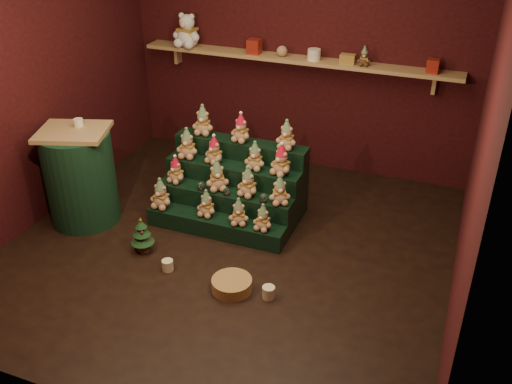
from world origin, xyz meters
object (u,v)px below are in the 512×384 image
at_px(wicker_basket, 232,285).
at_px(white_bear, 187,26).
at_px(riser_tier_front, 216,226).
at_px(mug_left, 168,265).
at_px(mug_right, 269,292).
at_px(brown_bear, 364,56).
at_px(side_table, 80,176).
at_px(snow_globe_a, 201,186).
at_px(snow_globe_b, 226,191).
at_px(snow_globe_c, 263,198).
at_px(mini_christmas_tree, 142,235).

xyz_separation_m(wicker_basket, white_bear, (-1.57, 2.41, 1.51)).
xyz_separation_m(riser_tier_front, mug_left, (-0.15, -0.69, -0.04)).
height_order(riser_tier_front, mug_left, riser_tier_front).
bearing_deg(mug_left, mug_right, -1.72).
xyz_separation_m(mug_left, mug_right, (0.96, -0.03, 0.00)).
distance_m(mug_right, brown_bear, 2.76).
relative_size(side_table, mug_left, 9.75).
bearing_deg(wicker_basket, riser_tier_front, 123.71).
distance_m(snow_globe_a, brown_bear, 2.18).
distance_m(riser_tier_front, white_bear, 2.48).
bearing_deg(snow_globe_b, brown_bear, 58.45).
xyz_separation_m(snow_globe_b, mug_left, (-0.20, -0.85, -0.35)).
bearing_deg(mug_right, brown_bear, 86.04).
bearing_deg(white_bear, mug_right, -46.60).
distance_m(snow_globe_a, snow_globe_c, 0.66).
bearing_deg(brown_bear, snow_globe_c, -118.12).
xyz_separation_m(snow_globe_c, mug_left, (-0.58, -0.85, -0.36)).
relative_size(mini_christmas_tree, white_bear, 0.76).
relative_size(snow_globe_a, side_table, 0.09).
bearing_deg(mug_right, side_table, 167.07).
height_order(snow_globe_a, mug_left, snow_globe_a).
distance_m(wicker_basket, brown_bear, 2.81).
distance_m(snow_globe_c, white_bear, 2.43).
xyz_separation_m(snow_globe_b, brown_bear, (0.93, 1.51, 1.02)).
relative_size(mug_right, wicker_basket, 0.31).
bearing_deg(mini_christmas_tree, wicker_basket, -12.86).
bearing_deg(brown_bear, mini_christmas_tree, -132.51).
height_order(mini_christmas_tree, mug_right, mini_christmas_tree).
xyz_separation_m(riser_tier_front, white_bear, (-1.08, 1.67, 1.47)).
bearing_deg(wicker_basket, snow_globe_c, 93.68).
xyz_separation_m(snow_globe_a, mug_left, (0.07, -0.85, -0.36)).
bearing_deg(mini_christmas_tree, snow_globe_b, 50.23).
xyz_separation_m(riser_tier_front, snow_globe_b, (0.05, 0.16, 0.31)).
bearing_deg(riser_tier_front, mug_right, -41.39).
height_order(snow_globe_b, white_bear, white_bear).
relative_size(snow_globe_c, wicker_basket, 0.27).
relative_size(riser_tier_front, snow_globe_b, 17.20).
relative_size(snow_globe_b, mug_right, 0.76).
xyz_separation_m(riser_tier_front, wicker_basket, (0.49, -0.74, -0.04)).
height_order(mug_right, white_bear, white_bear).
xyz_separation_m(side_table, mug_left, (1.20, -0.47, -0.43)).
bearing_deg(mug_right, riser_tier_front, 138.61).
relative_size(snow_globe_a, mug_right, 0.84).
xyz_separation_m(riser_tier_front, mug_right, (0.82, -0.72, -0.04)).
xyz_separation_m(mug_left, wicker_basket, (0.64, -0.05, 0.00)).
bearing_deg(side_table, riser_tier_front, -9.25).
distance_m(snow_globe_b, wicker_basket, 1.06).
bearing_deg(mug_left, snow_globe_a, 94.84).
bearing_deg(white_bear, riser_tier_front, -52.13).
height_order(mini_christmas_tree, wicker_basket, mini_christmas_tree).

